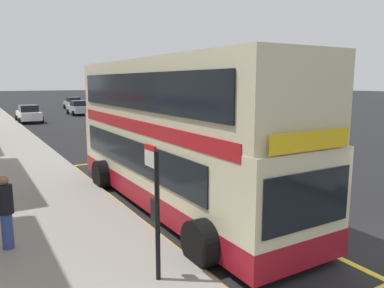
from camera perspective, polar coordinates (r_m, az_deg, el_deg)
The scene contains 8 objects.
ground_plane at distance 37.47m, azimuth -18.73°, elevation 3.24°, with size 260.00×260.00×0.00m, color black.
double_decker_bus at distance 11.32m, azimuth -2.74°, elevation 0.82°, with size 3.23×10.57×4.40m.
bus_bay_markings at distance 12.15m, azimuth -3.85°, elevation -8.58°, with size 2.98×13.43×0.01m.
bus_stop_sign at distance 6.90m, azimuth -5.62°, elevation -8.60°, with size 0.09×0.51×2.50m.
parked_car_silver_far at distance 44.68m, azimuth -16.88°, elevation 5.30°, with size 2.09×4.20×1.62m.
parked_car_white_behind at distance 37.89m, azimuth -23.61°, elevation 4.22°, with size 2.09×4.20×1.62m.
parked_car_silver_across at distance 54.28m, azimuth -17.63°, elevation 5.94°, with size 2.09×4.20×1.62m.
pedestrian_waiting_near_sign at distance 9.19m, azimuth -26.53°, elevation -8.90°, with size 0.34×0.34×1.65m.
Camera 1 is at (-7.70, -4.48, 3.78)m, focal length 35.02 mm.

